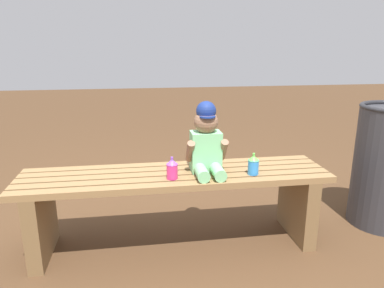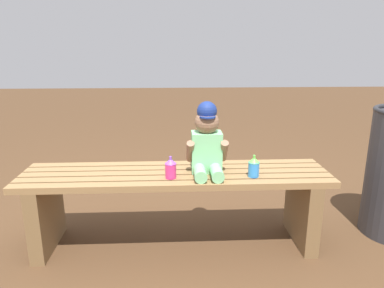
% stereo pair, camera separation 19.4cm
% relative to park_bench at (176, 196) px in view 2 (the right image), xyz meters
% --- Properties ---
extents(ground_plane, '(16.00, 16.00, 0.00)m').
position_rel_park_bench_xyz_m(ground_plane, '(0.00, 0.00, -0.31)').
color(ground_plane, '#4C331E').
extents(park_bench, '(1.75, 0.40, 0.46)m').
position_rel_park_bench_xyz_m(park_bench, '(0.00, 0.00, 0.00)').
color(park_bench, olive).
rests_on(park_bench, ground_plane).
extents(child_figure, '(0.23, 0.27, 0.40)m').
position_rel_park_bench_xyz_m(child_figure, '(0.18, -0.01, 0.32)').
color(child_figure, '#7FCC8C').
rests_on(child_figure, park_bench).
extents(sippy_cup_left, '(0.06, 0.06, 0.12)m').
position_rel_park_bench_xyz_m(sippy_cup_left, '(-0.03, -0.09, 0.20)').
color(sippy_cup_left, '#E5337F').
rests_on(sippy_cup_left, park_bench).
extents(sippy_cup_right, '(0.06, 0.06, 0.12)m').
position_rel_park_bench_xyz_m(sippy_cup_right, '(0.43, -0.09, 0.20)').
color(sippy_cup_right, '#338CE5').
rests_on(sippy_cup_right, park_bench).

